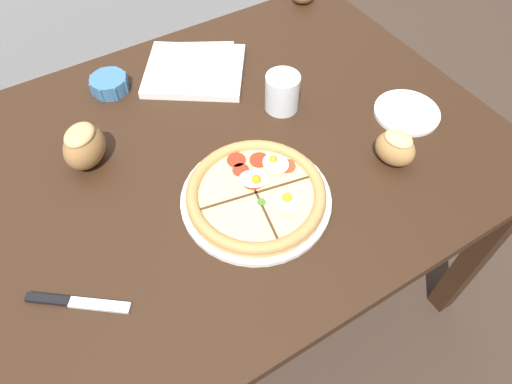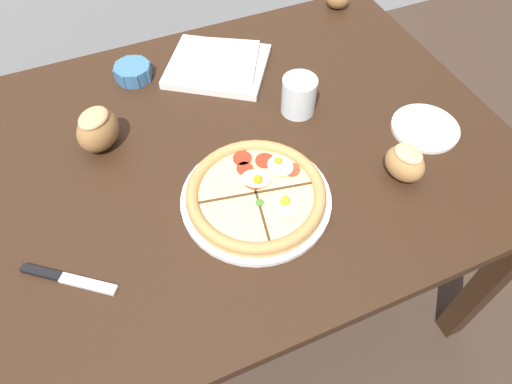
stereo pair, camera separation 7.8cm
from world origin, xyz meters
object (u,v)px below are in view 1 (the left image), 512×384
(dining_table, at_px, (201,183))
(ramekin_bowl, at_px, (109,84))
(bread_piece_mid, at_px, (84,146))
(napkin_folded, at_px, (194,69))
(pizza, at_px, (256,195))
(side_saucer, at_px, (407,112))
(knife_main, at_px, (76,302))
(bread_piece_near, at_px, (395,148))
(water_glass, at_px, (282,94))

(dining_table, distance_m, ramekin_bowl, 0.35)
(ramekin_bowl, xyz_separation_m, bread_piece_mid, (-0.12, -0.21, 0.03))
(ramekin_bowl, bearing_deg, napkin_folded, -13.81)
(pizza, relative_size, side_saucer, 1.98)
(ramekin_bowl, bearing_deg, bread_piece_mid, -121.30)
(bread_piece_mid, relative_size, knife_main, 0.83)
(side_saucer, bearing_deg, knife_main, -175.85)
(bread_piece_near, distance_m, bread_piece_mid, 0.67)
(bread_piece_near, bearing_deg, bread_piece_mid, 148.89)
(dining_table, bearing_deg, napkin_folded, 64.02)
(dining_table, height_order, side_saucer, side_saucer)
(napkin_folded, bearing_deg, ramekin_bowl, 166.19)
(water_glass, bearing_deg, side_saucer, -36.02)
(knife_main, bearing_deg, ramekin_bowl, 101.07)
(bread_piece_near, relative_size, bread_piece_mid, 0.79)
(bread_piece_near, bearing_deg, knife_main, 177.26)
(water_glass, height_order, side_saucer, water_glass)
(bread_piece_mid, relative_size, side_saucer, 0.84)
(dining_table, distance_m, side_saucer, 0.53)
(napkin_folded, height_order, side_saucer, napkin_folded)
(bread_piece_near, relative_size, side_saucer, 0.67)
(dining_table, xyz_separation_m, napkin_folded, (0.13, 0.27, 0.10))
(water_glass, distance_m, side_saucer, 0.31)
(pizza, xyz_separation_m, side_saucer, (0.45, 0.03, -0.01))
(pizza, relative_size, water_glass, 3.40)
(water_glass, bearing_deg, pizza, -133.55)
(pizza, height_order, knife_main, pizza)
(side_saucer, bearing_deg, ramekin_bowl, 141.94)
(pizza, distance_m, side_saucer, 0.45)
(bread_piece_near, bearing_deg, pizza, 168.76)
(pizza, height_order, water_glass, water_glass)
(dining_table, height_order, knife_main, knife_main)
(pizza, relative_size, bread_piece_near, 2.95)
(dining_table, relative_size, knife_main, 8.59)
(side_saucer, bearing_deg, napkin_folded, 132.52)
(knife_main, bearing_deg, water_glass, 59.49)
(bread_piece_mid, bearing_deg, knife_main, -112.99)
(dining_table, relative_size, bread_piece_mid, 10.40)
(pizza, relative_size, bread_piece_mid, 2.34)
(ramekin_bowl, bearing_deg, bread_piece_near, -50.77)
(ramekin_bowl, height_order, bread_piece_mid, bread_piece_mid)
(dining_table, xyz_separation_m, bread_piece_mid, (-0.21, 0.12, 0.14))
(pizza, bearing_deg, ramekin_bowl, 105.53)
(bread_piece_near, distance_m, side_saucer, 0.17)
(bread_piece_mid, xyz_separation_m, water_glass, (0.46, -0.07, -0.01))
(dining_table, height_order, pizza, pizza)
(ramekin_bowl, relative_size, side_saucer, 0.62)
(knife_main, xyz_separation_m, water_glass, (0.60, 0.24, 0.04))
(dining_table, bearing_deg, side_saucer, -14.88)
(napkin_folded, height_order, bread_piece_mid, bread_piece_mid)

